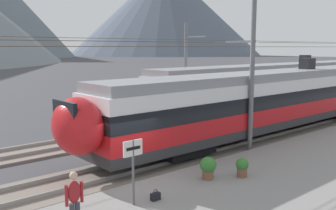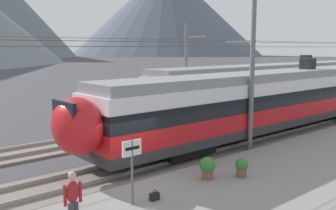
{
  "view_description": "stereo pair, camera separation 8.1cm",
  "coord_description": "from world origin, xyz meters",
  "px_view_note": "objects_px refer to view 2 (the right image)",
  "views": [
    {
      "loc": [
        -8.18,
        -11.7,
        5.26
      ],
      "look_at": [
        4.63,
        3.11,
        2.29
      ],
      "focal_mm": 40.9,
      "sensor_mm": 36.0,
      "label": 1
    },
    {
      "loc": [
        -8.12,
        -11.75,
        5.26
      ],
      "look_at": [
        4.63,
        3.11,
        2.29
      ],
      "focal_mm": 40.9,
      "sensor_mm": 36.0,
      "label": 2
    }
  ],
  "objects_px": {
    "handbag_near_sign": "(154,196)",
    "potted_plant_platform_edge": "(207,166)",
    "platform_sign": "(132,158)",
    "passenger_walking": "(73,198)",
    "train_near_platform": "(268,99)",
    "catenary_mast_mid": "(251,69)",
    "catenary_mast_far_side": "(187,68)",
    "potted_plant_by_shelter": "(242,166)",
    "train_far_track": "(275,83)"
  },
  "relations": [
    {
      "from": "catenary_mast_mid",
      "to": "potted_plant_platform_edge",
      "type": "xyz_separation_m",
      "value": [
        -5.18,
        -2.08,
        -3.4
      ]
    },
    {
      "from": "passenger_walking",
      "to": "potted_plant_platform_edge",
      "type": "bearing_deg",
      "value": 5.33
    },
    {
      "from": "train_far_track",
      "to": "catenary_mast_far_side",
      "type": "xyz_separation_m",
      "value": [
        -8.7,
        1.73,
        1.52
      ]
    },
    {
      "from": "catenary_mast_far_side",
      "to": "handbag_near_sign",
      "type": "xyz_separation_m",
      "value": [
        -11.97,
        -11.08,
        -3.3
      ]
    },
    {
      "from": "catenary_mast_far_side",
      "to": "potted_plant_by_shelter",
      "type": "bearing_deg",
      "value": -124.86
    },
    {
      "from": "catenary_mast_far_side",
      "to": "platform_sign",
      "type": "relative_size",
      "value": 19.13
    },
    {
      "from": "train_far_track",
      "to": "catenary_mast_far_side",
      "type": "distance_m",
      "value": 8.99
    },
    {
      "from": "catenary_mast_far_side",
      "to": "passenger_walking",
      "type": "xyz_separation_m",
      "value": [
        -14.97,
        -11.35,
        -2.49
      ]
    },
    {
      "from": "passenger_walking",
      "to": "catenary_mast_mid",
      "type": "bearing_deg",
      "value": 13.45
    },
    {
      "from": "train_far_track",
      "to": "catenary_mast_mid",
      "type": "bearing_deg",
      "value": -151.13
    },
    {
      "from": "potted_plant_platform_edge",
      "to": "potted_plant_by_shelter",
      "type": "distance_m",
      "value": 1.37
    },
    {
      "from": "catenary_mast_mid",
      "to": "passenger_walking",
      "type": "relative_size",
      "value": 23.73
    },
    {
      "from": "handbag_near_sign",
      "to": "catenary_mast_mid",
      "type": "bearing_deg",
      "value": 16.47
    },
    {
      "from": "catenary_mast_mid",
      "to": "potted_plant_by_shelter",
      "type": "xyz_separation_m",
      "value": [
        -3.99,
        -2.76,
        -3.49
      ]
    },
    {
      "from": "train_far_track",
      "to": "handbag_near_sign",
      "type": "xyz_separation_m",
      "value": [
        -20.66,
        -9.36,
        -1.78
      ]
    },
    {
      "from": "platform_sign",
      "to": "passenger_walking",
      "type": "distance_m",
      "value": 2.37
    },
    {
      "from": "passenger_walking",
      "to": "potted_plant_platform_edge",
      "type": "height_order",
      "value": "passenger_walking"
    },
    {
      "from": "catenary_mast_far_side",
      "to": "passenger_walking",
      "type": "height_order",
      "value": "catenary_mast_far_side"
    },
    {
      "from": "passenger_walking",
      "to": "potted_plant_by_shelter",
      "type": "distance_m",
      "value": 6.98
    },
    {
      "from": "catenary_mast_far_side",
      "to": "platform_sign",
      "type": "bearing_deg",
      "value": -139.37
    },
    {
      "from": "train_near_platform",
      "to": "potted_plant_by_shelter",
      "type": "distance_m",
      "value": 8.85
    },
    {
      "from": "platform_sign",
      "to": "train_near_platform",
      "type": "bearing_deg",
      "value": 16.4
    },
    {
      "from": "handbag_near_sign",
      "to": "potted_plant_by_shelter",
      "type": "bearing_deg",
      "value": -5.87
    },
    {
      "from": "train_near_platform",
      "to": "potted_plant_by_shelter",
      "type": "height_order",
      "value": "train_near_platform"
    },
    {
      "from": "train_near_platform",
      "to": "potted_plant_platform_edge",
      "type": "distance_m",
      "value": 9.62
    },
    {
      "from": "catenary_mast_mid",
      "to": "handbag_near_sign",
      "type": "xyz_separation_m",
      "value": [
        -7.95,
        -2.35,
        -3.78
      ]
    },
    {
      "from": "platform_sign",
      "to": "passenger_walking",
      "type": "relative_size",
      "value": 1.24
    },
    {
      "from": "train_far_track",
      "to": "potted_plant_platform_edge",
      "type": "relative_size",
      "value": 33.85
    },
    {
      "from": "train_near_platform",
      "to": "potted_plant_platform_edge",
      "type": "bearing_deg",
      "value": -158.17
    },
    {
      "from": "train_far_track",
      "to": "catenary_mast_mid",
      "type": "height_order",
      "value": "catenary_mast_mid"
    },
    {
      "from": "platform_sign",
      "to": "passenger_walking",
      "type": "bearing_deg",
      "value": -168.91
    },
    {
      "from": "catenary_mast_mid",
      "to": "potted_plant_by_shelter",
      "type": "distance_m",
      "value": 5.97
    },
    {
      "from": "train_near_platform",
      "to": "train_far_track",
      "type": "distance_m",
      "value": 10.62
    },
    {
      "from": "train_near_platform",
      "to": "potted_plant_by_shelter",
      "type": "bearing_deg",
      "value": -151.12
    },
    {
      "from": "train_far_track",
      "to": "catenary_mast_far_side",
      "type": "height_order",
      "value": "catenary_mast_far_side"
    },
    {
      "from": "catenary_mast_mid",
      "to": "handbag_near_sign",
      "type": "bearing_deg",
      "value": -163.53
    },
    {
      "from": "platform_sign",
      "to": "potted_plant_platform_edge",
      "type": "distance_m",
      "value": 3.68
    },
    {
      "from": "handbag_near_sign",
      "to": "potted_plant_platform_edge",
      "type": "distance_m",
      "value": 2.81
    },
    {
      "from": "platform_sign",
      "to": "potted_plant_platform_edge",
      "type": "height_order",
      "value": "platform_sign"
    },
    {
      "from": "train_far_track",
      "to": "platform_sign",
      "type": "bearing_deg",
      "value": -156.78
    },
    {
      "from": "train_near_platform",
      "to": "passenger_walking",
      "type": "distance_m",
      "value": 15.19
    },
    {
      "from": "catenary_mast_mid",
      "to": "potted_plant_platform_edge",
      "type": "bearing_deg",
      "value": -158.11
    },
    {
      "from": "train_near_platform",
      "to": "passenger_walking",
      "type": "height_order",
      "value": "train_near_platform"
    },
    {
      "from": "train_near_platform",
      "to": "catenary_mast_far_side",
      "type": "relative_size",
      "value": 0.65
    },
    {
      "from": "platform_sign",
      "to": "potted_plant_by_shelter",
      "type": "height_order",
      "value": "platform_sign"
    },
    {
      "from": "train_near_platform",
      "to": "catenary_mast_mid",
      "type": "height_order",
      "value": "catenary_mast_mid"
    },
    {
      "from": "catenary_mast_mid",
      "to": "handbag_near_sign",
      "type": "distance_m",
      "value": 9.11
    },
    {
      "from": "potted_plant_platform_edge",
      "to": "handbag_near_sign",
      "type": "bearing_deg",
      "value": -174.45
    },
    {
      "from": "catenary_mast_far_side",
      "to": "potted_plant_by_shelter",
      "type": "distance_m",
      "value": 14.33
    },
    {
      "from": "train_near_platform",
      "to": "catenary_mast_mid",
      "type": "distance_m",
      "value": 4.41
    }
  ]
}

